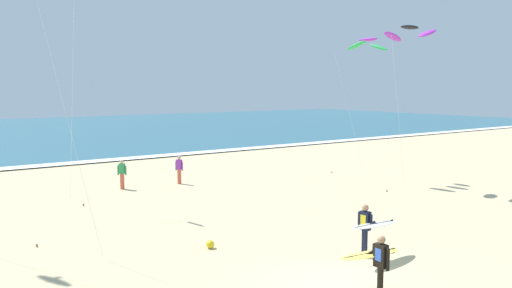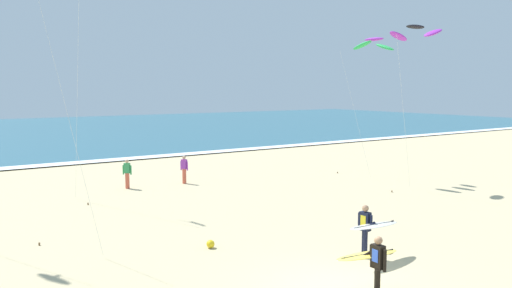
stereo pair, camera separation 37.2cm
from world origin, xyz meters
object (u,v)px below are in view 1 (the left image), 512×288
Objects in this scene: surfer_trailing at (369,226)px; bystander_purple_top at (179,170)px; kite_arc_violet_high at (368,44)px; kite_arc_charcoal_far at (410,33)px; bystander_green_top at (122,174)px; surfer_lead at (376,259)px; beach_ball at (210,244)px.

surfer_trailing is 1.45× the size of bystander_purple_top.
surfer_trailing is 0.28× the size of kite_arc_violet_high.
kite_arc_charcoal_far is 16.93m from bystander_green_top.
kite_arc_charcoal_far reaches higher than kite_arc_violet_high.
surfer_lead is 0.90× the size of surfer_trailing.
beach_ball is at bearing 103.27° from surfer_lead.
bystander_green_top is 11.56m from beach_ball.
beach_ball is (-14.25, -6.21, -7.77)m from kite_arc_violet_high.
kite_arc_charcoal_far is (12.37, 8.90, 7.23)m from surfer_lead.
bystander_purple_top is at bearing 153.74° from kite_arc_violet_high.
surfer_lead is at bearing -136.48° from kite_arc_violet_high.
bystander_green_top is at bearing 157.97° from kite_arc_violet_high.
bystander_green_top is (-0.19, 17.46, -0.23)m from surfer_lead.
kite_arc_violet_high is (0.47, 3.29, -0.35)m from kite_arc_charcoal_far.
kite_arc_charcoal_far is 30.87× the size of beach_ball.
kite_arc_violet_high reaches higher than beach_ball.
surfer_lead and surfer_trailing have the same top height.
bystander_green_top is (-12.55, 8.57, -7.45)m from kite_arc_charcoal_far.
surfer_trailing is at bearing -80.97° from bystander_green_top.
kite_arc_violet_high is at bearing -26.26° from bystander_purple_top.
kite_arc_violet_high is at bearing 23.54° from beach_ball.
bystander_purple_top and bystander_green_top have the same top height.
bystander_green_top is 5.68× the size of beach_ball.
surfer_lead reaches higher than bystander_green_top.
surfer_trailing reaches higher than beach_ball.
bystander_purple_top is 5.68× the size of beach_ball.
bystander_green_top is at bearing 83.91° from beach_ball.
kite_arc_violet_high reaches higher than bystander_green_top.
kite_arc_charcoal_far is 1.04× the size of kite_arc_violet_high.
surfer_trailing is 1.45× the size of bystander_green_top.
kite_arc_charcoal_far is 5.44× the size of bystander_purple_top.
surfer_trailing is 14.11m from kite_arc_charcoal_far.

